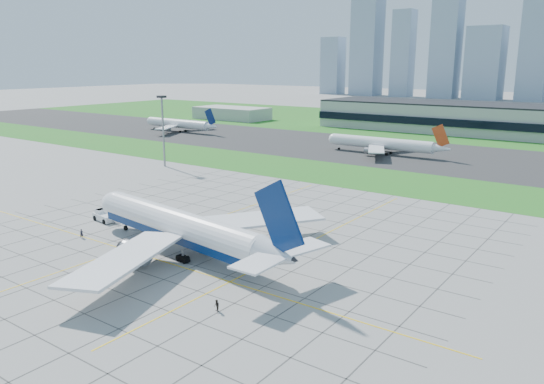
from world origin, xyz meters
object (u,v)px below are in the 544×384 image
object	(u,v)px
airliner	(181,227)
pushback_tug	(104,216)
distant_jet_1	(382,143)
crew_far	(217,306)
distant_jet_0	(179,124)
crew_near	(82,234)
light_mast	(163,122)

from	to	relation	value
airliner	pushback_tug	size ratio (longest dim) A/B	6.25
pushback_tug	distant_jet_1	world-z (taller)	distant_jet_1
airliner	crew_far	size ratio (longest dim) A/B	31.48
pushback_tug	distant_jet_0	xyz separation A→B (m)	(-109.39, 131.85, 3.32)
crew_near	crew_far	xyz separation A→B (m)	(46.96, -9.18, -0.03)
distant_jet_0	distant_jet_1	distance (m)	122.59
light_mast	pushback_tug	size ratio (longest dim) A/B	2.67
airliner	crew_near	world-z (taller)	airliner
distant_jet_1	crew_far	bearing A→B (deg)	-74.71
airliner	crew_near	bearing A→B (deg)	-157.48
crew_near	distant_jet_0	distance (m)	184.17
light_mast	pushback_tug	xyz separation A→B (m)	(39.90, -56.61, -15.01)
pushback_tug	distant_jet_0	bearing A→B (deg)	137.21
pushback_tug	crew_far	bearing A→B (deg)	-13.02
distant_jet_0	crew_far	bearing A→B (deg)	-42.97
airliner	pushback_tug	world-z (taller)	airliner
light_mast	crew_near	bearing A→B (deg)	-55.35
crew_near	crew_far	distance (m)	47.85
airliner	light_mast	bearing A→B (deg)	146.58
crew_far	distant_jet_0	size ratio (longest dim) A/B	0.04
crew_far	pushback_tug	bearing A→B (deg)	-169.79
light_mast	distant_jet_1	world-z (taller)	light_mast
pushback_tug	distant_jet_0	size ratio (longest dim) A/B	0.19
crew_far	airliner	bearing A→B (deg)	176.84
pushback_tug	airliner	bearing A→B (deg)	-1.00
airliner	crew_near	xyz separation A→B (m)	(-23.82, -6.38, -4.15)
pushback_tug	crew_near	distance (m)	12.92
light_mast	airliner	bearing A→B (deg)	-40.95
crew_near	distant_jet_1	bearing A→B (deg)	19.97
airliner	crew_near	size ratio (longest dim) A/B	30.51
airliner	crew_far	world-z (taller)	airliner
distant_jet_1	pushback_tug	bearing A→B (deg)	-95.85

